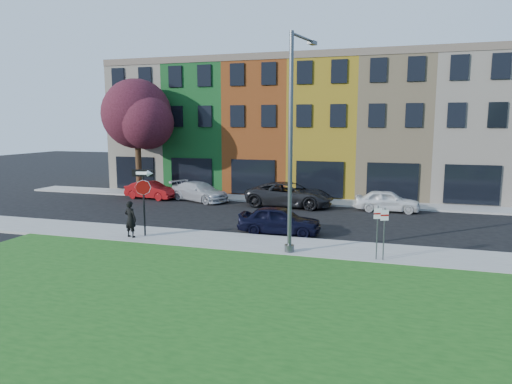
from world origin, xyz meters
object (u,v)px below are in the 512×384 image
(stop_sign, at_px, (143,189))
(sedan_near, at_px, (280,220))
(man, at_px, (130,219))
(street_lamp, at_px, (292,144))

(stop_sign, relative_size, sedan_near, 0.78)
(man, bearing_deg, stop_sign, -130.01)
(man, bearing_deg, sedan_near, -143.95)
(street_lamp, bearing_deg, stop_sign, -171.34)
(man, xyz_separation_m, street_lamp, (7.79, -0.10, 3.64))
(sedan_near, bearing_deg, stop_sign, 113.55)
(stop_sign, relative_size, man, 1.84)
(stop_sign, height_order, sedan_near, stop_sign)
(street_lamp, bearing_deg, sedan_near, 124.75)
(stop_sign, bearing_deg, sedan_near, 14.12)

